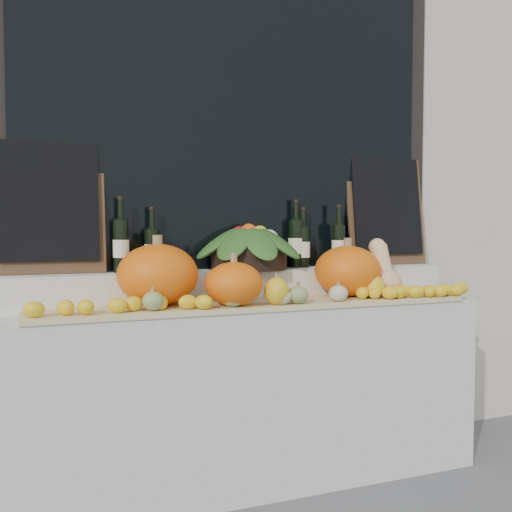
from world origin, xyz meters
TOP-DOWN VIEW (x-y plane):
  - storefront_facade at (0.00, 2.25)m, footprint 7.00×0.94m
  - display_sill at (0.00, 1.52)m, footprint 2.30×0.55m
  - rear_tier at (0.00, 1.68)m, footprint 2.30×0.25m
  - straw_bedding at (0.00, 1.40)m, footprint 2.10×0.32m
  - pumpkin_left at (-0.47, 1.46)m, footprint 0.48×0.48m
  - pumpkin_right at (0.50, 1.45)m, footprint 0.43×0.43m
  - pumpkin_center at (-0.15, 1.32)m, footprint 0.32×0.32m
  - butternut_squash at (0.70, 1.42)m, footprint 0.15×0.21m
  - decorative_gourds at (0.09, 1.29)m, footprint 1.21×0.17m
  - lemon_heap at (0.00, 1.29)m, footprint 2.20×0.16m
  - produce_bowl at (0.04, 1.66)m, footprint 0.60×0.60m
  - wine_bottle_far_left at (-0.60, 1.68)m, footprint 0.08×0.08m
  - wine_bottle_near_left at (-0.45, 1.70)m, footprint 0.08×0.08m
  - wine_bottle_tall at (0.33, 1.71)m, footprint 0.08×0.08m
  - wine_bottle_near_right at (0.37, 1.71)m, footprint 0.08×0.08m
  - wine_bottle_far_right at (0.57, 1.68)m, footprint 0.08×0.08m
  - chalkboard_left at (-0.92, 1.74)m, footprint 0.50×0.11m
  - chalkboard_right at (0.92, 1.74)m, footprint 0.50×0.11m

SIDE VIEW (x-z plane):
  - display_sill at x=0.00m, z-range 0.00..0.88m
  - straw_bedding at x=0.00m, z-range 0.88..0.90m
  - lemon_heap at x=0.00m, z-range 0.91..0.97m
  - decorative_gourds at x=0.09m, z-range 0.88..1.03m
  - rear_tier at x=0.00m, z-range 0.88..1.04m
  - pumpkin_center at x=-0.15m, z-range 0.91..1.10m
  - butternut_squash at x=0.70m, z-range 0.88..1.17m
  - pumpkin_right at x=0.50m, z-range 0.91..1.16m
  - pumpkin_left at x=-0.47m, z-range 0.91..1.18m
  - wine_bottle_near_left at x=-0.45m, z-range 0.99..1.31m
  - wine_bottle_near_right at x=0.37m, z-range 0.99..1.31m
  - produce_bowl at x=0.04m, z-range 1.04..1.28m
  - wine_bottle_far_right at x=0.57m, z-range 0.99..1.33m
  - wine_bottle_tall at x=0.33m, z-range 0.99..1.35m
  - wine_bottle_far_left at x=-0.60m, z-range 0.99..1.35m
  - chalkboard_left at x=-0.92m, z-range 1.05..1.67m
  - chalkboard_right at x=0.92m, z-range 1.05..1.67m
  - storefront_facade at x=0.00m, z-range 0.00..4.50m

